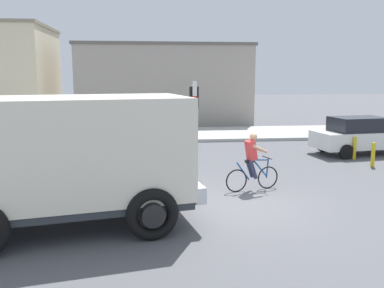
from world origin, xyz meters
name	(u,v)px	position (x,y,z in m)	size (l,w,h in m)	color
ground_plane	(238,203)	(0.00, 0.00, 0.00)	(120.00, 120.00, 0.00)	#56565B
sidewalk_far	(190,134)	(0.00, 12.61, 0.08)	(80.00, 5.00, 0.16)	#ADADA8
truck_foreground	(68,154)	(-4.10, -1.30, 1.67)	(5.79, 3.58, 2.90)	silver
cyclist	(252,162)	(0.66, 1.18, 0.86)	(1.68, 0.61, 1.72)	black
traffic_light_pole	(194,122)	(-1.07, 0.92, 2.07)	(0.24, 0.43, 3.20)	red
car_red_near	(360,135)	(6.68, 6.28, 0.82)	(4.19, 2.27, 1.60)	white
bollard_near	(373,155)	(5.93, 3.86, 0.45)	(0.14, 0.14, 0.90)	gold
bollard_far	(354,148)	(5.93, 5.26, 0.45)	(0.14, 0.14, 0.90)	gold
building_mid_block	(164,84)	(-1.12, 19.18, 2.72)	(11.71, 6.29, 5.43)	#9E9389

